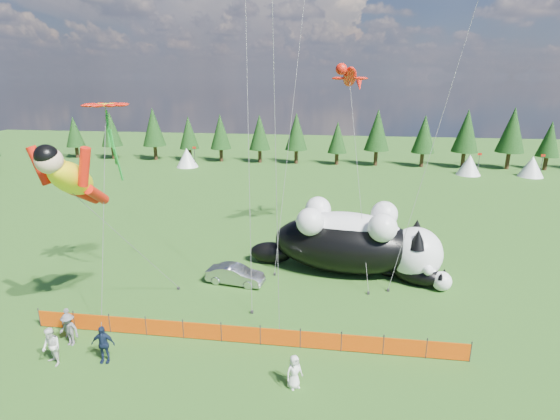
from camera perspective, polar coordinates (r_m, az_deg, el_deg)
name	(u,v)px	position (r m, az deg, el deg)	size (l,w,h in m)	color
ground	(253,312)	(25.57, -3.58, -13.21)	(160.00, 160.00, 0.00)	#103409
safety_fence	(241,334)	(22.81, -5.16, -15.85)	(22.06, 0.06, 1.10)	#262626
tree_line	(311,138)	(67.37, 4.05, 9.38)	(90.00, 4.00, 8.00)	black
festival_tents	(387,163)	(63.00, 13.75, 6.02)	(50.00, 3.20, 2.80)	white
cat_large	(354,241)	(29.96, 9.63, -3.97)	(13.15, 5.77, 4.75)	black
cat_small	(420,273)	(29.69, 17.76, -7.84)	(4.30, 3.02, 1.67)	black
car	(235,275)	(28.64, -5.85, -8.39)	(1.31, 3.75, 1.24)	#ABACB0
spectator_a	(68,323)	(25.50, -25.97, -13.11)	(0.58, 0.38, 1.58)	slate
spectator_b	(51,347)	(23.54, -27.71, -15.56)	(0.91, 0.54, 1.88)	white
spectator_c	(103,344)	(22.78, -22.11, -15.93)	(1.10, 0.56, 1.87)	#15203A
spectator_d	(69,330)	(24.73, -25.87, -13.88)	(1.11, 0.57, 1.72)	slate
spectator_e	(294,372)	(19.89, 1.87, -20.37)	(0.76, 0.50, 1.56)	white
superhero_kite	(72,179)	(23.50, -25.57, 3.73)	(5.77, 7.53, 11.15)	yellow
gecko_kite	(350,77)	(33.61, 9.10, 16.76)	(3.08, 11.60, 15.55)	red
flower_kite	(106,108)	(26.23, -21.81, 12.28)	(2.92, 5.92, 12.09)	red
diamond_kite_c	(273,16)	(21.46, -0.97, 24.00)	(1.15, 2.63, 17.24)	blue
diamond_kite_d	(304,2)	(34.91, 3.18, 25.45)	(1.67, 8.71, 20.78)	#0C9784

